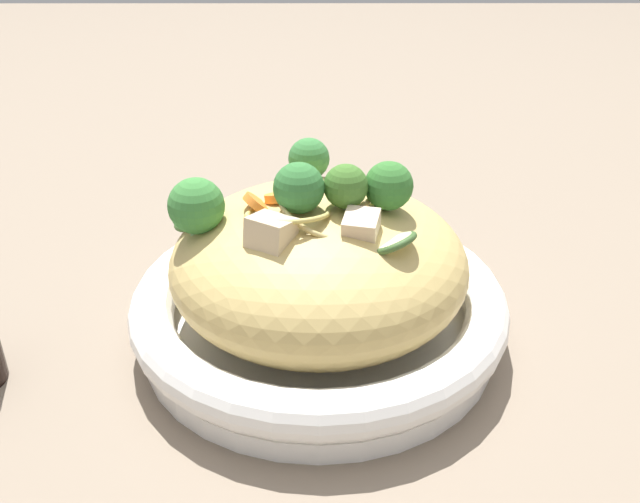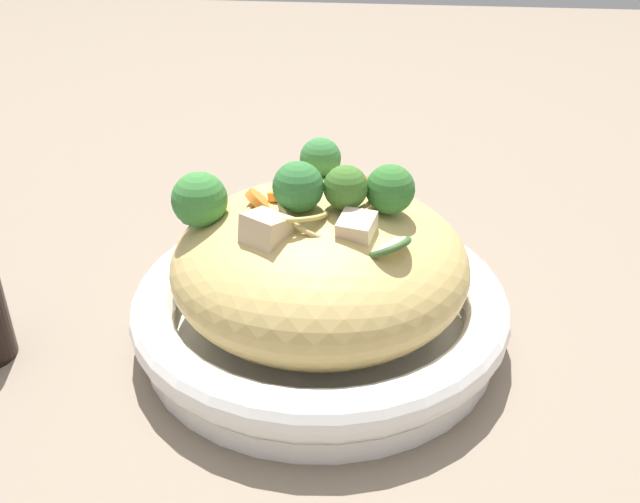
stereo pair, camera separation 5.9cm
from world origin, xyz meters
The scene contains 7 objects.
ground_plane centered at (0.00, 0.00, 0.00)m, with size 3.00×3.00×0.00m, color #806F5E.
serving_bowl centered at (0.00, 0.00, 0.03)m, with size 0.32×0.32×0.06m.
noodle_heap centered at (0.00, 0.00, 0.08)m, with size 0.25×0.25×0.12m.
broccoli_florets centered at (0.01, 0.02, 0.14)m, with size 0.14×0.21×0.07m.
carrot_coins centered at (0.01, 0.04, 0.13)m, with size 0.06×0.15×0.04m.
zucchini_slices centered at (-0.01, 0.04, 0.11)m, with size 0.12×0.20×0.04m.
chicken_chunks centered at (-0.04, 0.01, 0.13)m, with size 0.05×0.10×0.03m.
Camera 2 is at (-0.51, -0.06, 0.38)m, focal length 40.02 mm.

